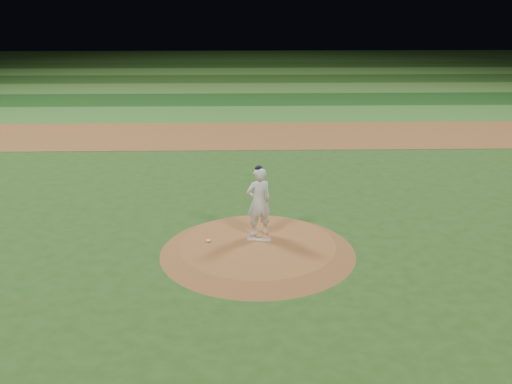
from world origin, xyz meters
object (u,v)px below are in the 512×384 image
pitcher_on_mound (259,201)px  rosin_bag (208,241)px  pitching_rubber (259,240)px  pitchers_mound (258,248)px

pitcher_on_mound → rosin_bag: bearing=-161.6°
pitching_rubber → pitchers_mound: bearing=-91.0°
pitcher_on_mound → pitching_rubber: bearing=-90.3°
pitchers_mound → rosin_bag: size_ratio=42.70×
pitching_rubber → pitcher_on_mound: pitcher_on_mound is taller
pitchers_mound → rosin_bag: (-1.40, 0.18, 0.16)m
pitchers_mound → pitcher_on_mound: pitcher_on_mound is taller
rosin_bag → pitcher_on_mound: pitcher_on_mound is taller
pitching_rubber → rosin_bag: (-1.44, -0.06, 0.02)m
pitcher_on_mound → pitchers_mound: bearing=-93.9°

